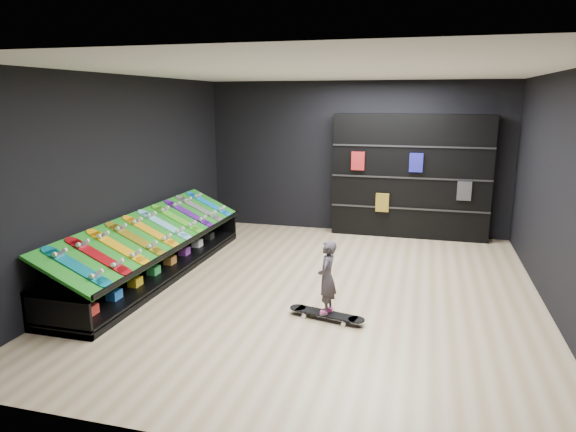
% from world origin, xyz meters
% --- Properties ---
extents(floor, '(6.00, 7.00, 0.01)m').
position_xyz_m(floor, '(0.00, 0.00, 0.00)').
color(floor, tan).
rests_on(floor, ground).
extents(ceiling, '(6.00, 7.00, 0.01)m').
position_xyz_m(ceiling, '(0.00, 0.00, 3.00)').
color(ceiling, white).
rests_on(ceiling, ground).
extents(wall_back, '(6.00, 0.02, 3.00)m').
position_xyz_m(wall_back, '(0.00, 3.50, 1.50)').
color(wall_back, black).
rests_on(wall_back, ground).
extents(wall_front, '(6.00, 0.02, 3.00)m').
position_xyz_m(wall_front, '(0.00, -3.50, 1.50)').
color(wall_front, black).
rests_on(wall_front, ground).
extents(wall_left, '(0.02, 7.00, 3.00)m').
position_xyz_m(wall_left, '(-3.00, 0.00, 1.50)').
color(wall_left, black).
rests_on(wall_left, ground).
extents(wall_right, '(0.02, 7.00, 3.00)m').
position_xyz_m(wall_right, '(3.00, 0.00, 1.50)').
color(wall_right, black).
rests_on(wall_right, ground).
extents(display_rack, '(0.90, 4.50, 0.50)m').
position_xyz_m(display_rack, '(-2.55, 0.00, 0.25)').
color(display_rack, black).
rests_on(display_rack, ground).
extents(turf_ramp, '(0.92, 4.50, 0.46)m').
position_xyz_m(turf_ramp, '(-2.50, 0.00, 0.71)').
color(turf_ramp, '#116510').
rests_on(turf_ramp, display_rack).
extents(back_shelving, '(2.97, 0.35, 2.37)m').
position_xyz_m(back_shelving, '(1.10, 3.32, 1.19)').
color(back_shelving, black).
rests_on(back_shelving, ground).
extents(floor_skateboard, '(1.00, 0.42, 0.09)m').
position_xyz_m(floor_skateboard, '(0.30, -0.97, 0.05)').
color(floor_skateboard, black).
rests_on(floor_skateboard, ground).
extents(child, '(0.15, 0.21, 0.55)m').
position_xyz_m(child, '(0.30, -0.97, 0.36)').
color(child, black).
rests_on(child, floor_skateboard).
extents(display_board_0, '(0.93, 0.22, 0.50)m').
position_xyz_m(display_board_0, '(-2.49, -1.90, 0.74)').
color(display_board_0, '#0C8C99').
rests_on(display_board_0, turf_ramp).
extents(display_board_1, '(0.93, 0.22, 0.50)m').
position_xyz_m(display_board_1, '(-2.49, -1.48, 0.74)').
color(display_board_1, red).
rests_on(display_board_1, turf_ramp).
extents(display_board_2, '(0.93, 0.22, 0.50)m').
position_xyz_m(display_board_2, '(-2.49, -1.06, 0.74)').
color(display_board_2, yellow).
rests_on(display_board_2, turf_ramp).
extents(display_board_3, '(0.93, 0.22, 0.50)m').
position_xyz_m(display_board_3, '(-2.49, -0.63, 0.74)').
color(display_board_3, yellow).
rests_on(display_board_3, turf_ramp).
extents(display_board_4, '(0.93, 0.22, 0.50)m').
position_xyz_m(display_board_4, '(-2.49, -0.21, 0.74)').
color(display_board_4, orange).
rests_on(display_board_4, turf_ramp).
extents(display_board_5, '(0.93, 0.22, 0.50)m').
position_xyz_m(display_board_5, '(-2.49, 0.21, 0.74)').
color(display_board_5, '#0CB2E5').
rests_on(display_board_5, turf_ramp).
extents(display_board_6, '(0.93, 0.22, 0.50)m').
position_xyz_m(display_board_6, '(-2.49, 0.63, 0.74)').
color(display_board_6, green).
rests_on(display_board_6, turf_ramp).
extents(display_board_7, '(0.93, 0.22, 0.50)m').
position_xyz_m(display_board_7, '(-2.49, 1.06, 0.74)').
color(display_board_7, purple).
rests_on(display_board_7, turf_ramp).
extents(display_board_8, '(0.93, 0.22, 0.50)m').
position_xyz_m(display_board_8, '(-2.49, 1.48, 0.74)').
color(display_board_8, black).
rests_on(display_board_8, turf_ramp).
extents(display_board_9, '(0.93, 0.22, 0.50)m').
position_xyz_m(display_board_9, '(-2.49, 1.90, 0.74)').
color(display_board_9, blue).
rests_on(display_board_9, turf_ramp).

